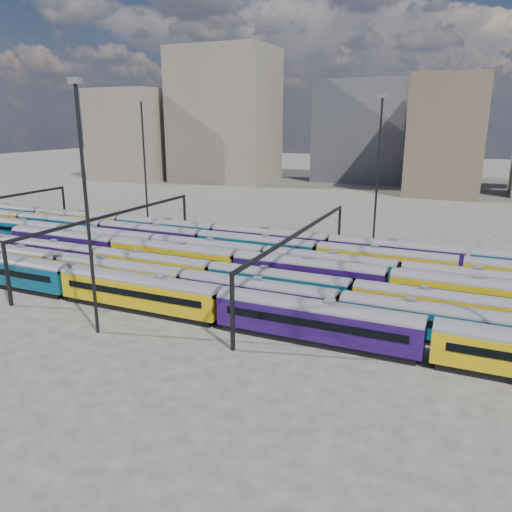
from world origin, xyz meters
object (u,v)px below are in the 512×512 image
at_px(rake_0, 139,288).
at_px(rake_2, 98,257).
at_px(mast_2, 86,202).
at_px(rake_1, 184,281).

height_order(rake_0, rake_2, rake_0).
bearing_deg(mast_2, rake_2, 130.24).
distance_m(rake_2, mast_2, 25.09).
bearing_deg(rake_1, rake_0, -120.62).
relative_size(rake_2, mast_2, 4.38).
bearing_deg(rake_0, rake_2, 145.82).
distance_m(rake_0, rake_1, 5.82).
relative_size(rake_0, mast_2, 4.18).
xyz_separation_m(rake_0, mast_2, (-0.34, -7.00, 11.20)).
height_order(rake_0, mast_2, mast_2).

